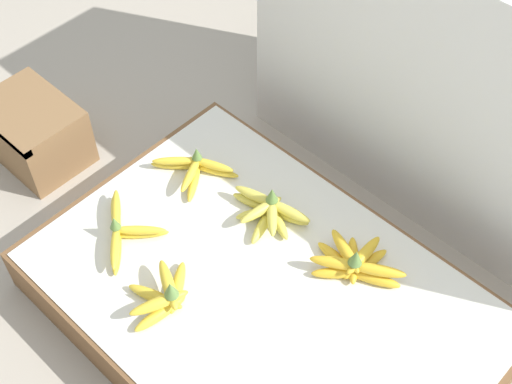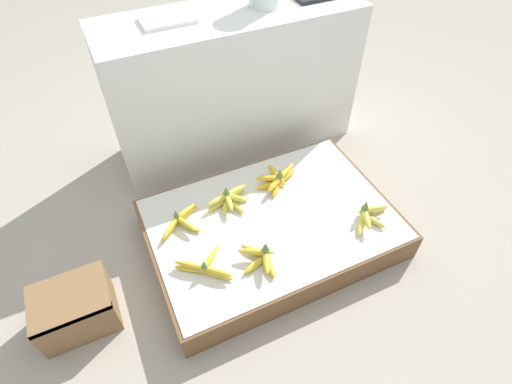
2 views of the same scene
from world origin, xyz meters
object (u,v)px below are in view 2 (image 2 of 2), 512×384
(banana_bunch_front_left, at_px, (206,266))
(banana_bunch_middle_midleft, at_px, (229,199))
(banana_bunch_middle_midright, at_px, (277,179))
(foam_tray_white, at_px, (168,20))
(wooden_crate, at_px, (75,309))
(banana_bunch_front_midleft, at_px, (261,257))
(banana_bunch_middle_left, at_px, (181,221))
(banana_bunch_front_right, at_px, (369,215))

(banana_bunch_front_left, relative_size, banana_bunch_middle_midleft, 0.95)
(banana_bunch_front_left, bearing_deg, banana_bunch_middle_midleft, 52.86)
(banana_bunch_middle_midright, bearing_deg, foam_tray_white, 116.08)
(banana_bunch_middle_midleft, xyz_separation_m, foam_tray_white, (-0.02, 0.59, 0.60))
(banana_bunch_middle_midleft, bearing_deg, wooden_crate, -163.63)
(banana_bunch_front_midleft, xyz_separation_m, banana_bunch_middle_midright, (0.26, 0.38, -0.00))
(banana_bunch_front_left, distance_m, foam_tray_white, 1.09)
(banana_bunch_front_midleft, bearing_deg, foam_tray_white, 90.90)
(banana_bunch_front_midleft, distance_m, banana_bunch_middle_left, 0.40)
(wooden_crate, xyz_separation_m, banana_bunch_front_midleft, (0.73, -0.13, 0.08))
(banana_bunch_front_right, distance_m, foam_tray_white, 1.25)
(banana_bunch_front_midleft, relative_size, banana_bunch_middle_left, 0.98)
(banana_bunch_middle_midright, height_order, foam_tray_white, foam_tray_white)
(banana_bunch_front_right, xyz_separation_m, banana_bunch_middle_midleft, (-0.53, 0.35, -0.00))
(banana_bunch_middle_left, height_order, foam_tray_white, foam_tray_white)
(wooden_crate, relative_size, foam_tray_white, 1.19)
(banana_bunch_middle_midright, xyz_separation_m, foam_tray_white, (-0.28, 0.57, 0.60))
(banana_bunch_front_right, bearing_deg, banana_bunch_middle_left, 157.30)
(banana_bunch_front_midleft, bearing_deg, banana_bunch_middle_midright, 54.92)
(wooden_crate, bearing_deg, banana_bunch_middle_left, 20.63)
(foam_tray_white, bearing_deg, banana_bunch_middle_midright, -63.92)
(banana_bunch_front_left, distance_m, banana_bunch_front_midleft, 0.23)
(banana_bunch_front_midleft, height_order, foam_tray_white, foam_tray_white)
(banana_bunch_middle_left, height_order, banana_bunch_middle_midleft, banana_bunch_middle_midleft)
(banana_bunch_front_left, bearing_deg, wooden_crate, 171.48)
(wooden_crate, height_order, foam_tray_white, foam_tray_white)
(banana_bunch_middle_midright, bearing_deg, banana_bunch_front_right, -54.73)
(banana_bunch_front_right, height_order, foam_tray_white, foam_tray_white)
(banana_bunch_middle_midleft, height_order, foam_tray_white, foam_tray_white)
(banana_bunch_middle_left, xyz_separation_m, foam_tray_white, (0.23, 0.63, 0.60))
(banana_bunch_middle_left, distance_m, foam_tray_white, 0.90)
(wooden_crate, xyz_separation_m, banana_bunch_middle_left, (0.49, 0.19, 0.07))
(banana_bunch_front_left, bearing_deg, foam_tray_white, 77.13)
(banana_bunch_front_left, relative_size, banana_bunch_middle_midright, 0.92)
(banana_bunch_front_left, height_order, banana_bunch_middle_midright, banana_bunch_middle_midright)
(foam_tray_white, bearing_deg, banana_bunch_middle_midleft, -88.09)
(banana_bunch_front_left, bearing_deg, banana_bunch_middle_midright, 33.46)
(banana_bunch_middle_left, bearing_deg, banana_bunch_front_midleft, -53.14)
(wooden_crate, relative_size, banana_bunch_middle_midright, 1.24)
(banana_bunch_front_left, height_order, banana_bunch_middle_left, same)
(wooden_crate, height_order, banana_bunch_middle_left, banana_bunch_middle_left)
(banana_bunch_front_left, bearing_deg, banana_bunch_front_right, -4.57)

